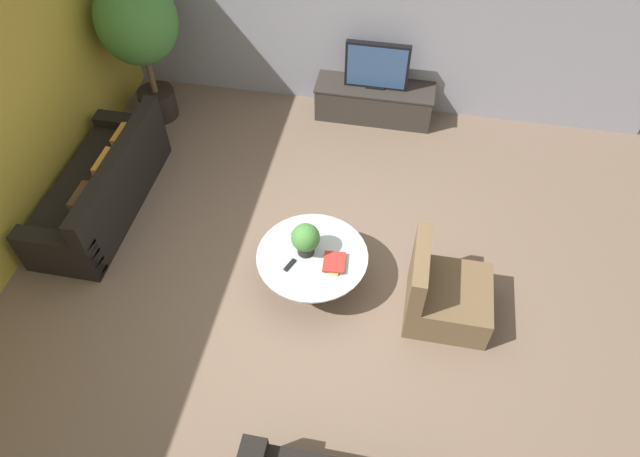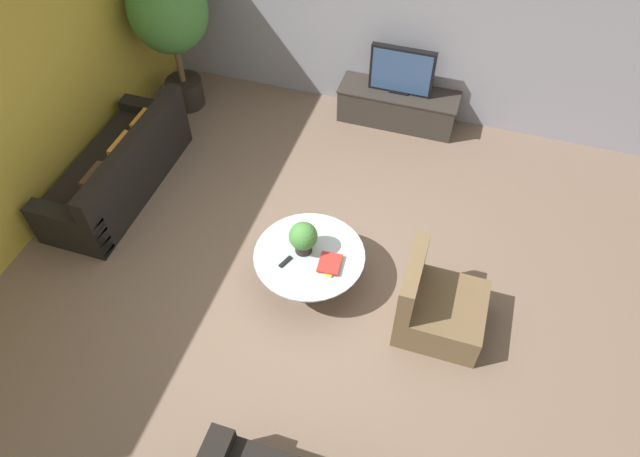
% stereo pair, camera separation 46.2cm
% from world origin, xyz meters
% --- Properties ---
extents(ground_plane, '(24.00, 24.00, 0.00)m').
position_xyz_m(ground_plane, '(0.00, 0.00, 0.00)').
color(ground_plane, brown).
extents(back_wall_stone, '(7.40, 0.12, 3.00)m').
position_xyz_m(back_wall_stone, '(0.00, 3.26, 1.50)').
color(back_wall_stone, gray).
rests_on(back_wall_stone, ground).
extents(side_wall_left, '(0.12, 7.40, 3.00)m').
position_xyz_m(side_wall_left, '(-3.26, 0.20, 1.50)').
color(side_wall_left, gold).
rests_on(side_wall_left, ground).
extents(media_console, '(1.56, 0.50, 0.48)m').
position_xyz_m(media_console, '(0.21, 2.94, 0.25)').
color(media_console, '#2D2823').
rests_on(media_console, ground).
extents(television, '(0.81, 0.13, 0.62)m').
position_xyz_m(television, '(0.21, 2.94, 0.79)').
color(television, black).
rests_on(television, media_console).
extents(coffee_table, '(1.12, 1.12, 0.43)m').
position_xyz_m(coffee_table, '(-0.06, 0.09, 0.30)').
color(coffee_table, '#756656').
rests_on(coffee_table, ground).
extents(couch_by_wall, '(0.84, 2.11, 0.84)m').
position_xyz_m(couch_by_wall, '(-2.61, 0.70, 0.29)').
color(couch_by_wall, black).
rests_on(couch_by_wall, ground).
extents(armchair_wicker, '(0.80, 0.76, 0.86)m').
position_xyz_m(armchair_wicker, '(1.26, -0.04, 0.27)').
color(armchair_wicker, brown).
rests_on(armchair_wicker, ground).
extents(potted_palm_tall, '(0.98, 0.98, 1.93)m').
position_xyz_m(potted_palm_tall, '(-2.64, 2.44, 1.29)').
color(potted_palm_tall, black).
rests_on(potted_palm_tall, ground).
extents(potted_plant_tabletop, '(0.28, 0.28, 0.36)m').
position_xyz_m(potted_plant_tabletop, '(-0.13, 0.12, 0.63)').
color(potted_plant_tabletop, black).
rests_on(potted_plant_tabletop, coffee_table).
extents(book_stack, '(0.23, 0.28, 0.04)m').
position_xyz_m(book_stack, '(0.17, 0.02, 0.45)').
color(book_stack, gold).
rests_on(book_stack, coffee_table).
extents(remote_black, '(0.10, 0.16, 0.02)m').
position_xyz_m(remote_black, '(-0.25, -0.08, 0.44)').
color(remote_black, black).
rests_on(remote_black, coffee_table).
extents(remote_silver, '(0.11, 0.16, 0.02)m').
position_xyz_m(remote_silver, '(-0.29, 0.37, 0.44)').
color(remote_silver, gray).
rests_on(remote_silver, coffee_table).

